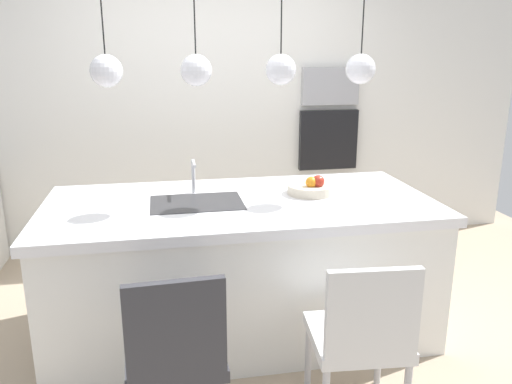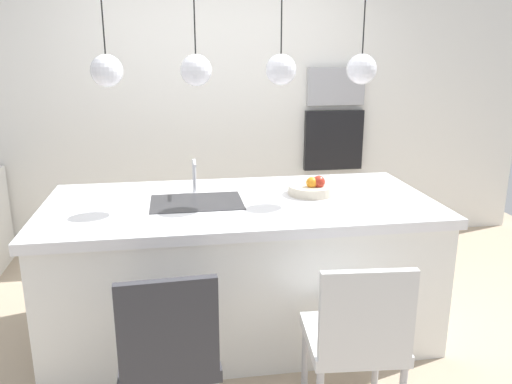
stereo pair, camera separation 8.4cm
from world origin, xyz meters
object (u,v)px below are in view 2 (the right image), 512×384
object	(u,v)px
fruit_bowl	(312,189)
chair_near	(169,349)
chair_middle	(357,335)
microwave	(335,86)
oven	(333,140)

from	to	relation	value
fruit_bowl	chair_near	world-z (taller)	fruit_bowl
chair_middle	microwave	bearing A→B (deg)	75.38
oven	chair_near	xyz separation A→B (m)	(-1.55, -2.56, -0.46)
fruit_bowl	oven	size ratio (longest dim) A/B	0.53
microwave	fruit_bowl	bearing A→B (deg)	-112.23
fruit_bowl	microwave	world-z (taller)	microwave
microwave	oven	xyz separation A→B (m)	(0.00, 0.00, -0.50)
chair_middle	chair_near	bearing A→B (deg)	-179.84
microwave	chair_near	bearing A→B (deg)	-121.16
chair_near	oven	bearing A→B (deg)	58.84
oven	chair_middle	size ratio (longest dim) A/B	0.63
microwave	chair_middle	bearing A→B (deg)	-104.62
microwave	oven	bearing A→B (deg)	0.00
fruit_bowl	oven	world-z (taller)	oven
microwave	chair_middle	size ratio (longest dim) A/B	0.61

